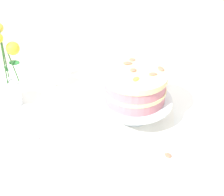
% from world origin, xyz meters
% --- Properties ---
extents(dining_table, '(1.40, 1.00, 0.74)m').
position_xyz_m(dining_table, '(0.00, -0.02, 0.65)').
color(dining_table, white).
rests_on(dining_table, ground).
extents(linen_napkin, '(0.36, 0.36, 0.00)m').
position_xyz_m(linen_napkin, '(0.14, 0.03, 0.74)').
color(linen_napkin, white).
rests_on(linen_napkin, dining_table).
extents(cake_stand, '(0.29, 0.29, 0.10)m').
position_xyz_m(cake_stand, '(0.14, 0.03, 0.82)').
color(cake_stand, silver).
rests_on(cake_stand, linen_napkin).
extents(layer_cake, '(0.24, 0.24, 0.12)m').
position_xyz_m(layer_cake, '(0.15, 0.03, 0.90)').
color(layer_cake, '#CC7A84').
rests_on(layer_cake, cake_stand).
extents(flower_vase, '(0.12, 0.11, 0.35)m').
position_xyz_m(flower_vase, '(-0.35, 0.15, 0.86)').
color(flower_vase, silver).
rests_on(flower_vase, dining_table).
extents(loose_petal_0, '(0.02, 0.03, 0.01)m').
position_xyz_m(loose_petal_0, '(-0.22, -0.07, 0.74)').
color(loose_petal_0, pink).
rests_on(loose_petal_0, dining_table).
extents(loose_petal_1, '(0.03, 0.04, 0.00)m').
position_xyz_m(loose_petal_1, '(0.25, -0.18, 0.74)').
color(loose_petal_1, '#E56B51').
rests_on(loose_petal_1, dining_table).
extents(loose_petal_2, '(0.03, 0.03, 0.01)m').
position_xyz_m(loose_petal_2, '(0.46, 0.17, 0.74)').
color(loose_petal_2, pink).
rests_on(loose_petal_2, dining_table).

